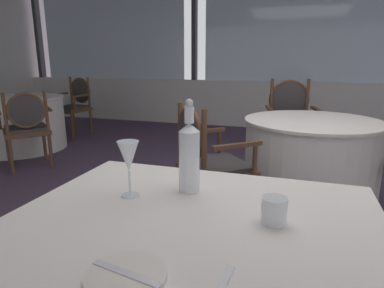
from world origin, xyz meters
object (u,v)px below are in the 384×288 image
(water_bottle, at_px, (189,155))
(dining_chair_1_0, at_px, (27,124))
(dining_chair_0_1, at_px, (290,117))
(dining_chair_1_1, at_px, (75,102))
(dining_chair_0_2, at_px, (206,157))
(wine_glass, at_px, (128,158))
(side_plate, at_px, (126,276))
(water_tumbler, at_px, (274,210))

(water_bottle, bearing_deg, dining_chair_1_0, 144.37)
(water_bottle, distance_m, dining_chair_0_1, 2.76)
(dining_chair_1_0, distance_m, dining_chair_1_1, 1.82)
(dining_chair_1_1, bearing_deg, dining_chair_0_2, 60.14)
(wine_glass, bearing_deg, dining_chair_1_1, 129.13)
(side_plate, xyz_separation_m, dining_chair_1_1, (-3.15, 4.03, -0.18))
(wine_glass, height_order, dining_chair_1_0, wine_glass)
(water_tumbler, bearing_deg, dining_chair_1_1, 133.23)
(water_tumbler, relative_size, dining_chair_1_1, 0.08)
(side_plate, relative_size, water_bottle, 0.54)
(dining_chair_1_0, bearing_deg, water_tumbler, -174.95)
(dining_chair_0_2, xyz_separation_m, dining_chair_1_0, (-2.26, 0.69, -0.01))
(water_bottle, height_order, dining_chair_0_1, water_bottle)
(water_bottle, xyz_separation_m, dining_chair_0_2, (-0.24, 1.10, -0.34))
(dining_chair_1_0, height_order, dining_chair_1_1, dining_chair_1_1)
(wine_glass, bearing_deg, dining_chair_0_2, 92.32)
(dining_chair_1_1, bearing_deg, dining_chair_1_0, 29.89)
(dining_chair_0_1, xyz_separation_m, dining_chair_1_0, (-2.79, -0.94, -0.07))
(side_plate, height_order, wine_glass, wine_glass)
(side_plate, bearing_deg, dining_chair_0_1, 85.31)
(dining_chair_1_1, bearing_deg, water_tumbler, 53.03)
(wine_glass, distance_m, dining_chair_0_1, 2.90)
(dining_chair_1_0, bearing_deg, side_plate, 177.22)
(dining_chair_0_2, bearing_deg, water_bottle, -119.84)
(dining_chair_0_1, height_order, dining_chair_0_2, dining_chair_0_1)
(dining_chair_0_1, relative_size, dining_chair_1_0, 1.14)
(dining_chair_0_1, height_order, dining_chair_1_0, dining_chair_0_1)
(water_tumbler, distance_m, dining_chair_1_1, 5.03)
(wine_glass, relative_size, dining_chair_1_0, 0.23)
(dining_chair_0_1, relative_size, dining_chair_0_2, 1.11)
(side_plate, xyz_separation_m, wine_glass, (-0.21, 0.42, 0.14))
(water_bottle, bearing_deg, side_plate, -87.33)
(water_tumbler, bearing_deg, dining_chair_0_2, 113.61)
(side_plate, bearing_deg, water_tumbler, 51.13)
(wine_glass, relative_size, dining_chair_1_1, 0.21)
(water_bottle, relative_size, dining_chair_1_1, 0.36)
(water_tumbler, bearing_deg, side_plate, -128.87)
(dining_chair_0_2, height_order, dining_chair_1_1, dining_chair_1_1)
(wine_glass, bearing_deg, water_bottle, 31.03)
(dining_chair_0_2, distance_m, dining_chair_1_1, 3.75)
(water_bottle, xyz_separation_m, dining_chair_0_1, (0.29, 2.73, -0.28))
(dining_chair_0_1, xyz_separation_m, dining_chair_0_2, (-0.53, -1.63, -0.06))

